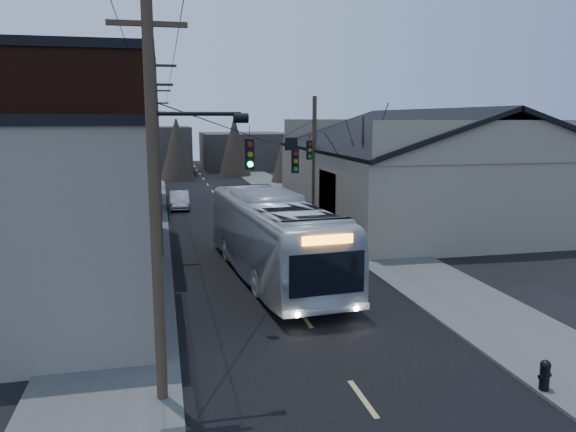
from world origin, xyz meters
name	(u,v)px	position (x,y,z in m)	size (l,w,h in m)	color
road_surface	(230,216)	(0.00, 30.00, 0.01)	(9.00, 110.00, 0.02)	black
sidewalk_left	(139,219)	(-6.50, 30.00, 0.06)	(4.00, 110.00, 0.12)	#474744
sidewalk_right	(315,212)	(6.50, 30.00, 0.06)	(4.00, 110.00, 0.12)	#474744
building_clapboard	(34,229)	(-9.00, 9.00, 3.50)	(8.00, 8.00, 7.00)	#6E6A5C
building_brick	(57,160)	(-10.00, 20.00, 5.00)	(10.00, 12.00, 10.00)	black
building_left_far	(101,164)	(-9.50, 36.00, 3.50)	(9.00, 14.00, 7.00)	#322D28
warehouse	(425,183)	(13.00, 25.00, 2.70)	(16.16, 20.60, 7.73)	gray
building_far_left	(151,150)	(-6.00, 65.00, 3.00)	(10.00, 12.00, 6.00)	#322D28
building_far_right	(245,150)	(7.00, 70.00, 2.50)	(12.00, 14.00, 5.00)	#322D28
bare_tree	(362,179)	(6.50, 20.00, 3.60)	(0.40, 0.40, 7.20)	black
utility_lines	(189,154)	(-3.11, 24.14, 4.95)	(11.24, 45.28, 10.50)	#382B1E
bus	(273,237)	(-0.04, 13.51, 1.86)	(3.13, 13.37, 3.72)	silver
parked_car	(179,200)	(-3.51, 34.15, 0.70)	(1.47, 4.22, 1.39)	#A1A2A8
fire_hydrant	(545,374)	(4.70, 1.23, 0.56)	(0.40, 0.28, 0.82)	black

